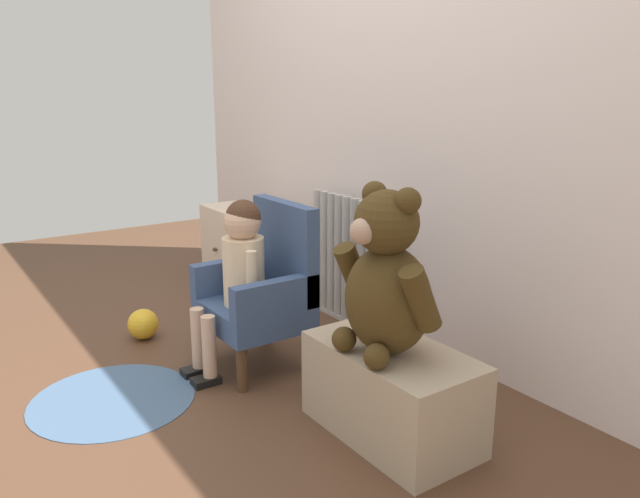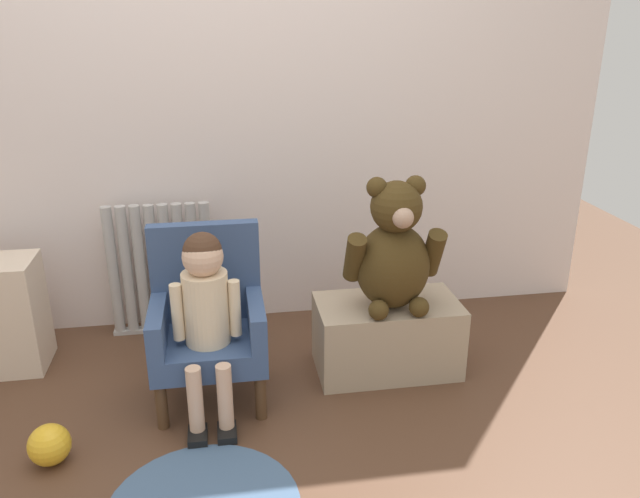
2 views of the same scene
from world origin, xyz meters
name	(u,v)px [view 1 (image 1 of 2)]	position (x,y,z in m)	size (l,w,h in m)	color
ground_plane	(144,402)	(0.00, 0.00, 0.00)	(6.00, 6.00, 0.00)	#523524
back_wall	(404,75)	(0.00, 1.26, 1.20)	(3.80, 0.05, 2.40)	silver
radiator	(343,259)	(-0.27, 1.13, 0.32)	(0.50, 0.05, 0.64)	#B1AEAB
small_dresser	(238,250)	(-0.97, 0.90, 0.25)	(0.42, 0.28, 0.49)	beige
child_armchair	(263,290)	(-0.05, 0.55, 0.33)	(0.43, 0.38, 0.69)	#374E77
child_figure	(238,262)	(-0.05, 0.44, 0.47)	(0.25, 0.35, 0.72)	beige
low_bench	(391,392)	(0.69, 0.62, 0.16)	(0.60, 0.33, 0.31)	tan
large_teddy_bear	(386,281)	(0.70, 0.58, 0.56)	(0.40, 0.28, 0.55)	#423014
floor_rug	(113,399)	(-0.08, -0.09, 0.00)	(0.61, 0.61, 0.01)	#445E7D
toy_ball	(143,324)	(-0.60, 0.21, 0.07)	(0.14, 0.14, 0.14)	gold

